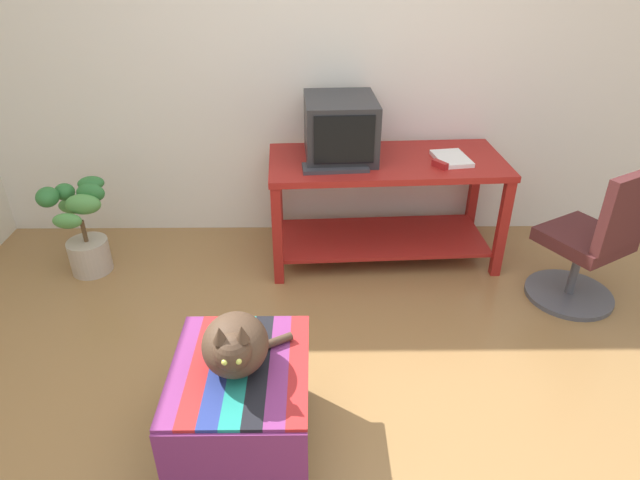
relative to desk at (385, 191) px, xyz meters
The scene contains 11 objects.
ground_plane 1.71m from the desk, 103.17° to the right, with size 14.00×14.00×0.00m, color olive.
back_wall 1.00m from the desk, 129.77° to the left, with size 8.00×0.10×2.60m, color silver.
desk is the anchor object (origin of this frame).
tv_monitor 0.51m from the desk, 169.41° to the left, with size 0.46×0.53×0.37m.
keyboard 0.44m from the desk, 153.33° to the right, with size 0.40×0.15×0.02m, color #333338.
book 0.47m from the desk, ahead, with size 0.20×0.28×0.03m, color white.
ottoman_with_blanket 1.79m from the desk, 115.77° to the right, with size 0.56×0.67×0.44m.
cat 1.78m from the desk, 115.79° to the right, with size 0.37×0.37×0.30m.
potted_plant 1.97m from the desk, behind, with size 0.40×0.37×0.63m.
office_chair 1.27m from the desk, 26.16° to the right, with size 0.57×0.57×0.89m.
stapler 0.42m from the desk, 24.86° to the right, with size 0.04×0.11×0.04m, color #A31E1E.
Camera 1 is at (-0.08, -1.68, 2.01)m, focal length 30.87 mm.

